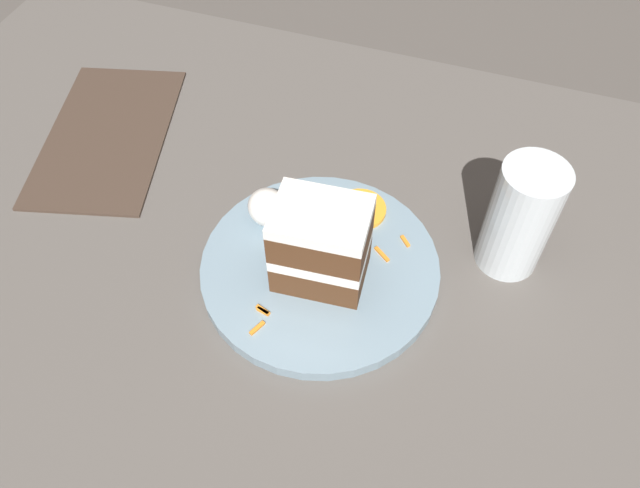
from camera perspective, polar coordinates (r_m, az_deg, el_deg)
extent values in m
plane|color=#4C4742|center=(0.70, 0.87, -5.78)|extent=(6.00, 6.00, 0.00)
cube|color=#56514C|center=(0.69, 0.88, -5.22)|extent=(1.30, 0.88, 0.03)
cylinder|color=gray|center=(0.68, 0.00, -2.22)|extent=(0.26, 0.26, 0.02)
cube|color=#4C2D19|center=(0.66, 0.09, -1.81)|extent=(0.10, 0.08, 0.04)
cube|color=white|center=(0.63, 0.09, -0.45)|extent=(0.10, 0.08, 0.01)
cube|color=#4C2D19|center=(0.61, 0.09, 1.01)|extent=(0.10, 0.08, 0.04)
cube|color=white|center=(0.59, 0.10, 2.53)|extent=(0.10, 0.08, 0.01)
ellipsoid|color=white|center=(0.70, -4.79, 3.37)|extent=(0.05, 0.04, 0.05)
cylinder|color=orange|center=(0.73, 3.43, 3.26)|extent=(0.06, 0.06, 0.01)
cube|color=orange|center=(0.64, -5.77, -7.65)|extent=(0.01, 0.02, 0.00)
cube|color=orange|center=(0.69, 5.68, -0.92)|extent=(0.02, 0.02, 0.00)
cube|color=orange|center=(0.70, 7.80, 0.26)|extent=(0.01, 0.01, 0.00)
cube|color=orange|center=(0.71, -2.28, 1.33)|extent=(0.02, 0.01, 0.00)
cube|color=orange|center=(0.65, -5.25, -6.13)|extent=(0.01, 0.01, 0.00)
cube|color=orange|center=(0.71, 1.43, 1.74)|extent=(0.02, 0.02, 0.00)
cube|color=orange|center=(0.65, -5.24, -6.05)|extent=(0.02, 0.01, 0.00)
cylinder|color=silver|center=(0.68, 17.83, 2.26)|extent=(0.07, 0.07, 0.14)
cylinder|color=silver|center=(0.71, 16.96, -0.01)|extent=(0.06, 0.06, 0.05)
cube|color=#423328|center=(0.88, -18.84, 9.40)|extent=(0.22, 0.30, 0.00)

